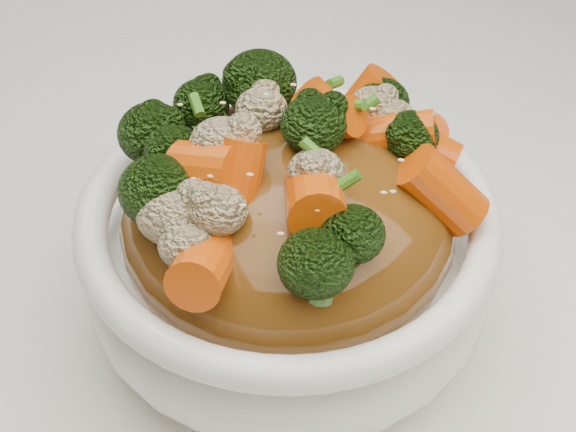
# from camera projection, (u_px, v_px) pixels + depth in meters

# --- Properties ---
(tablecloth) EXTENTS (1.20, 0.80, 0.04)m
(tablecloth) POSITION_uv_depth(u_px,v_px,m) (385.00, 328.00, 0.52)
(tablecloth) COLOR white
(tablecloth) RESTS_ON dining_table
(bowl) EXTENTS (0.26, 0.26, 0.08)m
(bowl) POSITION_uv_depth(u_px,v_px,m) (288.00, 260.00, 0.47)
(bowl) COLOR white
(bowl) RESTS_ON tablecloth
(sauce_base) EXTENTS (0.21, 0.21, 0.09)m
(sauce_base) POSITION_uv_depth(u_px,v_px,m) (288.00, 220.00, 0.45)
(sauce_base) COLOR #5C360F
(sauce_base) RESTS_ON bowl
(carrots) EXTENTS (0.21, 0.21, 0.05)m
(carrots) POSITION_uv_depth(u_px,v_px,m) (288.00, 124.00, 0.41)
(carrots) COLOR #D24D06
(carrots) RESTS_ON sauce_base
(broccoli) EXTENTS (0.21, 0.21, 0.04)m
(broccoli) POSITION_uv_depth(u_px,v_px,m) (288.00, 126.00, 0.41)
(broccoli) COLOR black
(broccoli) RESTS_ON sauce_base
(cauliflower) EXTENTS (0.21, 0.21, 0.04)m
(cauliflower) POSITION_uv_depth(u_px,v_px,m) (288.00, 129.00, 0.41)
(cauliflower) COLOR tan
(cauliflower) RESTS_ON sauce_base
(scallions) EXTENTS (0.16, 0.16, 0.02)m
(scallions) POSITION_uv_depth(u_px,v_px,m) (288.00, 122.00, 0.41)
(scallions) COLOR #37761B
(scallions) RESTS_ON sauce_base
(sesame_seeds) EXTENTS (0.19, 0.19, 0.01)m
(sesame_seeds) POSITION_uv_depth(u_px,v_px,m) (288.00, 122.00, 0.41)
(sesame_seeds) COLOR beige
(sesame_seeds) RESTS_ON sauce_base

